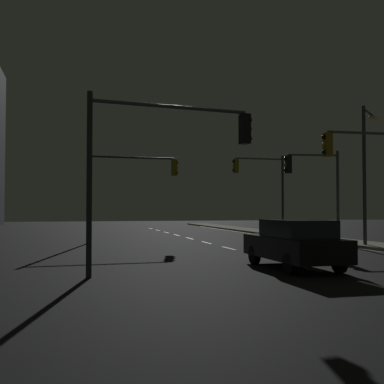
% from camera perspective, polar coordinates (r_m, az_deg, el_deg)
% --- Properties ---
extents(ground_plane, '(112.00, 112.00, 0.00)m').
position_cam_1_polar(ground_plane, '(20.41, 7.44, -7.38)').
color(ground_plane, black).
rests_on(ground_plane, ground).
extents(lane_markings_center, '(0.14, 50.00, 0.01)m').
position_cam_1_polar(lane_markings_center, '(23.69, 4.33, -6.62)').
color(lane_markings_center, silver).
rests_on(lane_markings_center, ground).
extents(lane_edge_line, '(0.14, 53.00, 0.01)m').
position_cam_1_polar(lane_edge_line, '(27.48, 15.35, -5.91)').
color(lane_edge_line, silver).
rests_on(lane_edge_line, ground).
extents(car, '(1.85, 4.41, 1.57)m').
position_cam_1_polar(car, '(16.03, 11.99, -5.89)').
color(car, black).
rests_on(car, ground).
extents(traffic_light_far_left, '(3.74, 0.35, 5.42)m').
position_cam_1_polar(traffic_light_far_left, '(33.14, 8.17, 1.54)').
color(traffic_light_far_left, '#2D3033').
rests_on(traffic_light_far_left, sidewalk_right).
extents(traffic_light_near_left, '(5.27, 0.60, 5.14)m').
position_cam_1_polar(traffic_light_near_left, '(28.15, -7.22, 1.64)').
color(traffic_light_near_left, '#38383D').
rests_on(traffic_light_near_left, ground).
extents(traffic_light_far_right, '(4.34, 0.39, 5.13)m').
position_cam_1_polar(traffic_light_far_right, '(21.23, 20.76, 3.17)').
color(traffic_light_far_right, '#4C4C51').
rests_on(traffic_light_far_right, sidewalk_right).
extents(traffic_light_far_center, '(5.19, 0.89, 5.24)m').
position_cam_1_polar(traffic_light_far_center, '(14.51, -2.92, 5.29)').
color(traffic_light_far_center, '#2D3033').
rests_on(traffic_light_far_center, ground).
extents(traffic_light_mid_left, '(3.10, 0.54, 4.93)m').
position_cam_1_polar(traffic_light_mid_left, '(26.92, 14.18, 1.61)').
color(traffic_light_mid_left, '#4C4C51').
rests_on(traffic_light_mid_left, sidewalk_right).
extents(street_lamp_median, '(1.89, 1.72, 6.95)m').
position_cam_1_polar(street_lamp_median, '(26.16, 19.82, 3.53)').
color(street_lamp_median, '#38383D').
rests_on(street_lamp_median, sidewalk_right).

